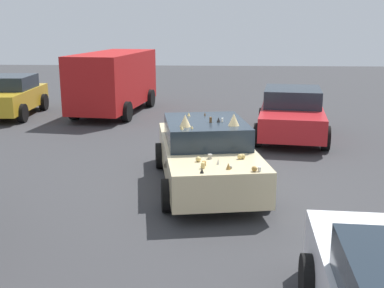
# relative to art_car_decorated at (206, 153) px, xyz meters

# --- Properties ---
(ground_plane) EXTENTS (60.00, 60.00, 0.00)m
(ground_plane) POSITION_rel_art_car_decorated_xyz_m (-0.02, -0.00, -0.70)
(ground_plane) COLOR #38383A
(art_car_decorated) EXTENTS (4.60, 2.55, 1.62)m
(art_car_decorated) POSITION_rel_art_car_decorated_xyz_m (0.00, 0.00, 0.00)
(art_car_decorated) COLOR beige
(art_car_decorated) RESTS_ON ground
(parked_van_near_right) EXTENTS (5.46, 2.67, 2.31)m
(parked_van_near_right) POSITION_rel_art_car_decorated_xyz_m (8.31, 3.72, 0.58)
(parked_van_near_right) COLOR #B21919
(parked_van_near_right) RESTS_ON ground
(parked_sedan_far_right) EXTENTS (4.00, 2.14, 1.48)m
(parked_sedan_far_right) POSITION_rel_art_car_decorated_xyz_m (7.50, 7.51, 0.05)
(parked_sedan_far_right) COLOR gold
(parked_sedan_far_right) RESTS_ON ground
(parked_sedan_behind_right) EXTENTS (4.28, 2.48, 1.46)m
(parked_sedan_behind_right) POSITION_rel_art_car_decorated_xyz_m (4.52, -2.47, 0.04)
(parked_sedan_behind_right) COLOR red
(parked_sedan_behind_right) RESTS_ON ground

